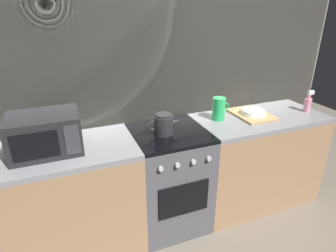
{
  "coord_description": "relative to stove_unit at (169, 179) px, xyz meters",
  "views": [
    {
      "loc": [
        -0.78,
        -1.91,
        1.84
      ],
      "look_at": [
        -0.01,
        0.0,
        0.95
      ],
      "focal_mm": 30.23,
      "sensor_mm": 36.0,
      "label": 1
    }
  ],
  "objects": [
    {
      "name": "ground_plane",
      "position": [
        0.0,
        0.0,
        -0.45
      ],
      "size": [
        8.0,
        8.0,
        0.0
      ],
      "primitive_type": "plane",
      "color": "#6B6054"
    },
    {
      "name": "back_wall",
      "position": [
        0.0,
        0.32,
        0.75
      ],
      "size": [
        3.6,
        0.05,
        2.4
      ],
      "color": "#B2AD9E",
      "rests_on": "ground_plane"
    },
    {
      "name": "counter_left",
      "position": [
        -0.9,
        0.0,
        0.0
      ],
      "size": [
        1.2,
        0.6,
        0.9
      ],
      "color": "#997251",
      "rests_on": "ground_plane"
    },
    {
      "name": "stove_unit",
      "position": [
        0.0,
        0.0,
        0.0
      ],
      "size": [
        0.6,
        0.63,
        0.9
      ],
      "color": "#4C4C51",
      "rests_on": "ground_plane"
    },
    {
      "name": "counter_right",
      "position": [
        0.9,
        0.0,
        0.0
      ],
      "size": [
        1.2,
        0.6,
        0.9
      ],
      "color": "#997251",
      "rests_on": "ground_plane"
    },
    {
      "name": "microwave",
      "position": [
        -0.91,
        0.01,
        0.59
      ],
      "size": [
        0.46,
        0.35,
        0.27
      ],
      "color": "black",
      "rests_on": "counter_left"
    },
    {
      "name": "kettle",
      "position": [
        -0.06,
        -0.02,
        0.53
      ],
      "size": [
        0.28,
        0.15,
        0.17
      ],
      "color": "#262628",
      "rests_on": "stove_unit"
    },
    {
      "name": "pitcher",
      "position": [
        0.5,
        0.08,
        0.55
      ],
      "size": [
        0.16,
        0.11,
        0.2
      ],
      "color": "green",
      "rests_on": "counter_right"
    },
    {
      "name": "dish_pile",
      "position": [
        0.83,
        0.04,
        0.47
      ],
      "size": [
        0.3,
        0.4,
        0.07
      ],
      "color": "tan",
      "rests_on": "counter_right"
    },
    {
      "name": "spray_bottle",
      "position": [
        1.39,
        -0.06,
        0.53
      ],
      "size": [
        0.08,
        0.06,
        0.2
      ],
      "color": "pink",
      "rests_on": "counter_right"
    }
  ]
}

